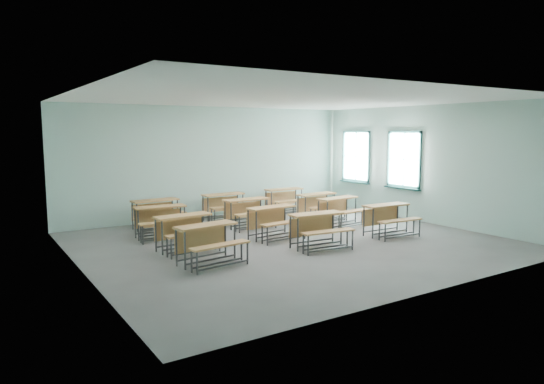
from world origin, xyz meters
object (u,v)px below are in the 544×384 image
at_px(desk_unit_r1c1, 274,217).
at_px(desk_unit_r3c1, 225,203).
at_px(desk_unit_r1c0, 185,227).
at_px(desk_unit_r2c2, 319,202).
at_px(desk_unit_r0c0, 209,238).
at_px(desk_unit_r0c2, 389,215).
at_px(desk_unit_r2c1, 249,209).
at_px(desk_unit_r1c2, 340,207).
at_px(desk_unit_r3c0, 157,209).
at_px(desk_unit_r2c0, 161,217).
at_px(desk_unit_r0c1, 319,225).
at_px(desk_unit_r3c2, 286,197).

height_order(desk_unit_r1c1, desk_unit_r3c1, same).
relative_size(desk_unit_r1c0, desk_unit_r2c2, 1.00).
relative_size(desk_unit_r0c0, desk_unit_r0c2, 1.05).
bearing_deg(desk_unit_r2c1, desk_unit_r1c2, -28.43).
xyz_separation_m(desk_unit_r1c0, desk_unit_r3c0, (0.29, 2.56, 0.00)).
height_order(desk_unit_r1c1, desk_unit_r2c1, same).
relative_size(desk_unit_r2c0, desk_unit_r2c2, 1.01).
xyz_separation_m(desk_unit_r0c1, desk_unit_r3c2, (1.93, 4.08, 0.00)).
bearing_deg(desk_unit_r1c0, desk_unit_r1c1, -5.12).
height_order(desk_unit_r1c0, desk_unit_r3c1, same).
bearing_deg(desk_unit_r2c1, desk_unit_r3c2, 31.14).
bearing_deg(desk_unit_r0c0, desk_unit_r3c0, 78.05).
xyz_separation_m(desk_unit_r3c0, desk_unit_r3c1, (2.02, 0.12, 0.00)).
bearing_deg(desk_unit_r1c0, desk_unit_r3c1, 45.06).
bearing_deg(desk_unit_r0c1, desk_unit_r1c2, 44.47).
distance_m(desk_unit_r1c0, desk_unit_r2c0, 1.45).
bearing_deg(desk_unit_r0c0, desk_unit_r3c2, 34.55).
height_order(desk_unit_r0c1, desk_unit_r2c0, same).
relative_size(desk_unit_r1c1, desk_unit_r1c2, 0.98).
bearing_deg(desk_unit_r1c2, desk_unit_r2c2, 80.55).
relative_size(desk_unit_r0c0, desk_unit_r2c1, 1.06).
distance_m(desk_unit_r0c1, desk_unit_r1c0, 2.82).
xyz_separation_m(desk_unit_r0c1, desk_unit_r2c0, (-2.49, 2.78, 0.00)).
relative_size(desk_unit_r0c1, desk_unit_r3c2, 1.04).
distance_m(desk_unit_r0c2, desk_unit_r1c1, 2.77).
bearing_deg(desk_unit_r3c1, desk_unit_r3c0, -176.46).
distance_m(desk_unit_r2c0, desk_unit_r3c1, 2.61).
relative_size(desk_unit_r1c0, desk_unit_r3c0, 1.01).
bearing_deg(desk_unit_r0c1, desk_unit_r0c0, -177.28).
bearing_deg(desk_unit_r0c2, desk_unit_r2c1, 133.70).
bearing_deg(desk_unit_r3c2, desk_unit_r2c2, -83.55).
bearing_deg(desk_unit_r0c1, desk_unit_r1c1, 108.34).
bearing_deg(desk_unit_r2c2, desk_unit_r2c1, 172.60).
bearing_deg(desk_unit_r3c1, desk_unit_r0c0, -120.78).
relative_size(desk_unit_r1c2, desk_unit_r2c1, 1.05).
relative_size(desk_unit_r1c1, desk_unit_r2c2, 1.01).
bearing_deg(desk_unit_r0c1, desk_unit_r2c1, 98.43).
distance_m(desk_unit_r0c1, desk_unit_r3c0, 4.47).
bearing_deg(desk_unit_r1c0, desk_unit_r1c2, -0.30).
bearing_deg(desk_unit_r3c1, desk_unit_r1c1, -92.26).
bearing_deg(desk_unit_r2c2, desk_unit_r3c1, 144.30).
relative_size(desk_unit_r3c0, desk_unit_r3c2, 1.02).
relative_size(desk_unit_r0c0, desk_unit_r1c0, 1.03).
xyz_separation_m(desk_unit_r2c0, desk_unit_r3c0, (0.29, 1.12, 0.00)).
bearing_deg(desk_unit_r1c2, desk_unit_r3c2, 85.32).
relative_size(desk_unit_r3c1, desk_unit_r3c2, 0.99).
bearing_deg(desk_unit_r1c1, desk_unit_r2c2, 24.09).
height_order(desk_unit_r2c2, desk_unit_r3c0, same).
height_order(desk_unit_r1c1, desk_unit_r2c0, same).
bearing_deg(desk_unit_r1c2, desk_unit_r0c2, -90.34).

